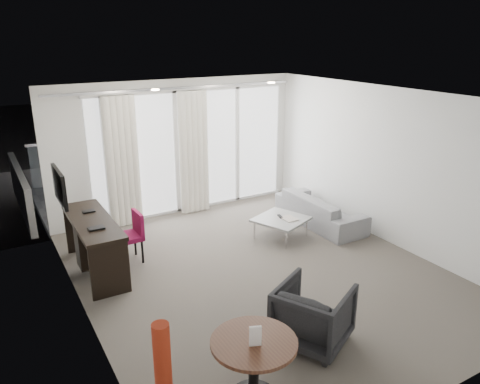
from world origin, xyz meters
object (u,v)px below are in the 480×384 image
coffee_table (281,228)px  tub_armchair (313,315)px  rattan_chair_b (214,163)px  red_lamp (164,384)px  sofa (320,209)px  round_table (254,370)px  rattan_chair_a (190,174)px  desk_chair (128,238)px  desk (95,246)px

coffee_table → tub_armchair: bearing=-117.6°
coffee_table → rattan_chair_b: size_ratio=0.95×
red_lamp → rattan_chair_b: red_lamp is taller
sofa → coffee_table: bearing=99.1°
tub_armchair → coffee_table: (1.36, 2.59, -0.18)m
round_table → rattan_chair_a: size_ratio=1.08×
tub_armchair → rattan_chair_b: rattan_chair_b is taller
sofa → tub_armchair: bearing=139.4°
desk_chair → round_table: bearing=-89.0°
tub_armchair → rattan_chair_a: 5.86m
red_lamp → rattan_chair_b: bearing=60.0°
desk → rattan_chair_b: bearing=41.9°
round_table → tub_armchair: (1.05, 0.42, 0.03)m
rattan_chair_a → desk_chair: bearing=-150.1°
red_lamp → sofa: red_lamp is taller
rattan_chair_a → desk: bearing=-155.4°
tub_armchair → coffee_table: size_ratio=0.99×
desk → sofa: (4.09, -0.23, -0.14)m
desk_chair → coffee_table: 2.62m
sofa → desk_chair: bearing=85.4°
rattan_chair_b → round_table: bearing=-132.8°
round_table → rattan_chair_b: 7.29m
round_table → rattan_chair_a: (2.12, 6.19, 0.05)m
coffee_table → rattan_chair_b: (0.55, 3.65, 0.24)m
tub_armchair → rattan_chair_a: bearing=-38.0°
tub_armchair → rattan_chair_b: 6.52m
desk_chair → rattan_chair_b: bearing=44.1°
coffee_table → red_lamp: bearing=-137.5°
red_lamp → tub_armchair: red_lamp is taller
desk → tub_armchair: size_ratio=2.23×
red_lamp → rattan_chair_a: (3.03, 6.22, -0.21)m
desk → coffee_table: bearing=-7.1°
rattan_chair_a → rattan_chair_b: size_ratio=0.91×
desk → round_table: bearing=-78.7°
round_table → sofa: (3.41, 3.17, -0.06)m
desk → round_table: (0.68, -3.40, -0.08)m
round_table → rattan_chair_b: size_ratio=0.98×
desk_chair → rattan_chair_b: size_ratio=0.94×
round_table → red_lamp: red_lamp is taller
coffee_table → desk_chair: bearing=170.1°
red_lamp → coffee_table: red_lamp is taller
desk_chair → rattan_chair_a: bearing=48.5°
desk_chair → red_lamp: size_ratio=0.67×
sofa → rattan_chair_b: 3.52m
desk_chair → desk: bearing=-174.9°
sofa → desk: bearing=86.8°
desk_chair → rattan_chair_b: 4.47m
desk_chair → coffee_table: (2.57, -0.45, -0.22)m
desk_chair → tub_armchair: size_ratio=1.01×
desk → desk_chair: (0.52, 0.06, -0.01)m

